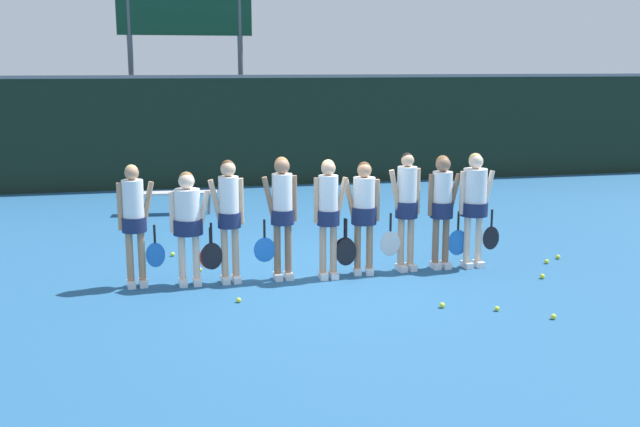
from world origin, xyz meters
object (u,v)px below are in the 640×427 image
Objects in this scene: player_2 at (228,212)px; tennis_ball_5 at (343,243)px; tennis_ball_0 at (553,317)px; tennis_ball_4 at (497,309)px; player_4 at (329,210)px; player_0 at (134,216)px; player_8 at (475,199)px; player_3 at (282,208)px; player_7 at (442,202)px; tennis_ball_1 at (200,270)px; tennis_ball_2 at (547,261)px; tennis_ball_8 at (442,305)px; player_1 at (188,218)px; player_5 at (363,209)px; player_6 at (406,203)px; tennis_ball_3 at (173,254)px; tennis_ball_6 at (558,257)px; scoreboard at (185,22)px; tennis_ball_9 at (239,300)px; tennis_ball_7 at (542,276)px.

player_2 reaches higher than tennis_ball_5.
tennis_ball_4 is at bearing 141.06° from tennis_ball_0.
player_2 is at bearing 177.32° from player_4.
player_0 is at bearing 154.81° from tennis_ball_4.
player_8 is 24.42× the size of tennis_ball_5.
player_3 reaches higher than player_7.
tennis_ball_1 reaches higher than tennis_ball_2.
player_7 is at bearing 100.73° from tennis_ball_0.
player_7 is 24.03× the size of tennis_ball_5.
player_4 is at bearing 124.07° from tennis_ball_8.
player_5 is at bearing -1.00° from player_1.
player_7 is (0.57, 0.01, -0.02)m from player_6.
player_8 is 24.57× the size of tennis_ball_8.
player_7 is at bearing 12.54° from player_5.
tennis_ball_3 is 2.88m from tennis_ball_5.
tennis_ball_1 is at bearing -70.40° from tennis_ball_3.
player_3 reaches higher than tennis_ball_1.
tennis_ball_6 is at bearing -14.13° from tennis_ball_3.
player_6 is at bearing -10.33° from tennis_ball_1.
player_7 reaches higher than player_1.
tennis_ball_1 is at bearing 119.33° from player_2.
player_2 reaches higher than tennis_ball_0.
tennis_ball_3 is (-4.48, 1.64, -1.02)m from player_8.
player_5 is at bearing 14.39° from player_4.
scoreboard reaches higher than tennis_ball_1.
player_4 is 1.91m from tennis_ball_9.
tennis_ball_3 is 5.36m from tennis_ball_4.
tennis_ball_7 is (5.72, -0.89, -0.96)m from player_0.
tennis_ball_7 is (2.47, -0.83, -0.95)m from player_5.
player_4 is at bearing -174.67° from player_7.
tennis_ball_6 reaches higher than tennis_ball_3.
scoreboard is 74.67× the size of tennis_ball_8.
player_7 reaches higher than tennis_ball_3.
player_1 is 4.32m from tennis_ball_4.
player_1 is at bearing -105.14° from tennis_ball_1.
player_0 is 0.98× the size of player_2.
player_2 is 24.85× the size of tennis_ball_1.
tennis_ball_0 is 0.97× the size of tennis_ball_6.
player_0 is 2.05m from player_3.
tennis_ball_7 reaches higher than tennis_ball_4.
player_8 is 1.58m from tennis_ball_2.
tennis_ball_6 is at bearing -0.03° from player_1.
tennis_ball_0 is at bearing -36.84° from tennis_ball_1.
tennis_ball_9 is at bearing -169.72° from player_8.
player_1 reaches higher than tennis_ball_0.
tennis_ball_3 is 5.76m from tennis_ball_7.
tennis_ball_8 is at bearing 156.88° from tennis_ball_4.
scoreboard is 12.64m from tennis_ball_8.
tennis_ball_4 is (4.44, -2.09, -0.97)m from player_0.
tennis_ball_7 is at bearing -122.95° from tennis_ball_2.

